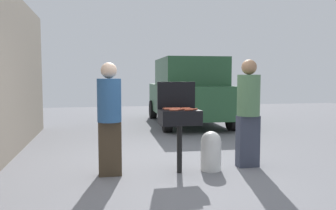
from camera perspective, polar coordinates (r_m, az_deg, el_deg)
The scene contains 23 objects.
ground_plane at distance 5.51m, azimuth -0.72°, elevation -10.70°, with size 24.00×24.00×0.00m, color slate.
bbq_grill at distance 5.22m, azimuth 1.92°, elevation -2.41°, with size 0.60×0.44×0.96m.
grill_lid_open at distance 5.40m, azimuth 1.38°, elevation 1.63°, with size 0.60×0.05×0.42m, color black.
hot_dog_0 at distance 5.32m, azimuth 1.26°, elevation -0.55°, with size 0.03×0.03×0.13m, color #C6593D.
hot_dog_1 at distance 5.12m, azimuth 3.47°, elevation -0.76°, with size 0.03×0.03×0.13m, color #C6593D.
hot_dog_2 at distance 5.19m, azimuth 3.13°, elevation -0.68°, with size 0.03×0.03×0.13m, color #AD4228.
hot_dog_3 at distance 5.26m, azimuth 0.74°, elevation -0.60°, with size 0.03×0.03×0.13m, color #B74C33.
hot_dog_4 at distance 5.23m, azimuth 2.79°, elevation -0.63°, with size 0.03×0.03×0.13m, color #C6593D.
hot_dog_5 at distance 5.08m, azimuth 1.17°, elevation -0.79°, with size 0.03×0.03×0.13m, color #AD4228.
hot_dog_6 at distance 5.12m, azimuth 1.53°, elevation -0.74°, with size 0.03×0.03×0.13m, color #B74C33.
hot_dog_7 at distance 5.31m, azimuth 2.69°, elevation -0.56°, with size 0.03×0.03×0.13m, color #AD4228.
hot_dog_8 at distance 5.03m, azimuth 0.96°, elevation -0.84°, with size 0.03×0.03×0.13m, color #C6593D.
hot_dog_9 at distance 5.19m, azimuth 0.13°, elevation -0.67°, with size 0.03×0.03×0.13m, color #C6593D.
hot_dog_10 at distance 5.18m, azimuth 4.20°, elevation -0.70°, with size 0.03×0.03×0.13m, color #B74C33.
hot_dog_11 at distance 5.15m, azimuth 1.23°, elevation -0.71°, with size 0.03×0.03×0.13m, color #C6593D.
hot_dog_12 at distance 5.08m, azimuth 3.49°, elevation -0.80°, with size 0.03×0.03×0.13m, color #AD4228.
hot_dog_13 at distance 5.35m, azimuth 2.99°, elevation -0.52°, with size 0.03×0.03×0.13m, color #C6593D.
hot_dog_14 at distance 5.29m, azimuth -0.20°, elevation -0.57°, with size 0.03×0.03×0.13m, color #C6593D.
hot_dog_15 at distance 5.25m, azimuth 2.25°, elevation -0.61°, with size 0.03×0.03×0.13m, color #B74C33.
propane_tank at distance 5.47m, azimuth 7.11°, elevation -7.39°, with size 0.32×0.32×0.62m.
person_left at distance 5.13m, azimuth -9.66°, elevation -1.59°, with size 0.35×0.35×1.67m.
person_right at distance 5.71m, azimuth 13.13°, elevation -0.65°, with size 0.37×0.37×1.74m.
parked_minivan at distance 10.70m, azimuth 3.35°, elevation 2.30°, with size 2.18×4.47×2.02m.
Camera 1 is at (-1.03, -5.21, 1.46)m, focal length 36.89 mm.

